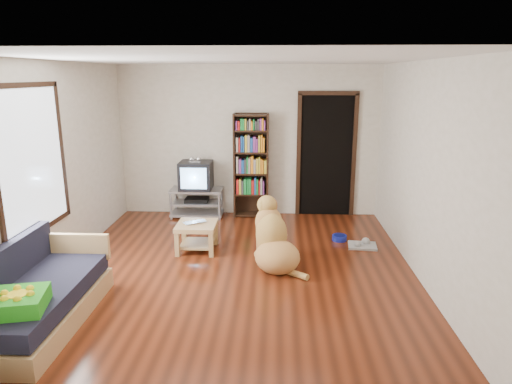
{
  "coord_description": "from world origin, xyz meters",
  "views": [
    {
      "loc": [
        0.51,
        -5.4,
        2.43
      ],
      "look_at": [
        0.22,
        0.53,
        0.9
      ],
      "focal_mm": 32.0,
      "sensor_mm": 36.0,
      "label": 1
    }
  ],
  "objects_px": {
    "crt_tv": "(196,175)",
    "bookshelf": "(251,160)",
    "grey_rag": "(362,246)",
    "dog_bowl": "(339,238)",
    "dog": "(273,241)",
    "laptop": "(196,223)",
    "coffee_table": "(197,232)",
    "tv_stand": "(197,202)",
    "sofa": "(37,299)",
    "green_cushion": "(19,302)"
  },
  "relations": [
    {
      "from": "laptop",
      "to": "crt_tv",
      "type": "distance_m",
      "value": 1.71
    },
    {
      "from": "grey_rag",
      "to": "bookshelf",
      "type": "relative_size",
      "value": 0.22
    },
    {
      "from": "tv_stand",
      "to": "bookshelf",
      "type": "xyz_separation_m",
      "value": [
        0.95,
        0.09,
        0.73
      ]
    },
    {
      "from": "dog_bowl",
      "to": "crt_tv",
      "type": "xyz_separation_m",
      "value": [
        -2.36,
        1.12,
        0.7
      ]
    },
    {
      "from": "laptop",
      "to": "dog_bowl",
      "type": "distance_m",
      "value": 2.18
    },
    {
      "from": "dog_bowl",
      "to": "bookshelf",
      "type": "bearing_deg",
      "value": 139.62
    },
    {
      "from": "green_cushion",
      "to": "sofa",
      "type": "relative_size",
      "value": 0.25
    },
    {
      "from": "sofa",
      "to": "green_cushion",
      "type": "bearing_deg",
      "value": -75.81
    },
    {
      "from": "grey_rag",
      "to": "dog",
      "type": "distance_m",
      "value": 1.51
    },
    {
      "from": "bookshelf",
      "to": "coffee_table",
      "type": "relative_size",
      "value": 3.27
    },
    {
      "from": "crt_tv",
      "to": "sofa",
      "type": "xyz_separation_m",
      "value": [
        -0.97,
        -3.65,
        -0.48
      ]
    },
    {
      "from": "grey_rag",
      "to": "dog",
      "type": "xyz_separation_m",
      "value": [
        -1.29,
        -0.72,
        0.32
      ]
    },
    {
      "from": "grey_rag",
      "to": "coffee_table",
      "type": "relative_size",
      "value": 0.73
    },
    {
      "from": "laptop",
      "to": "sofa",
      "type": "xyz_separation_m",
      "value": [
        -1.25,
        -2.0,
        -0.15
      ]
    },
    {
      "from": "dog_bowl",
      "to": "tv_stand",
      "type": "bearing_deg",
      "value": 154.94
    },
    {
      "from": "crt_tv",
      "to": "sofa",
      "type": "height_order",
      "value": "crt_tv"
    },
    {
      "from": "grey_rag",
      "to": "sofa",
      "type": "bearing_deg",
      "value": -147.86
    },
    {
      "from": "laptop",
      "to": "dog",
      "type": "bearing_deg",
      "value": -54.15
    },
    {
      "from": "laptop",
      "to": "dog_bowl",
      "type": "relative_size",
      "value": 1.46
    },
    {
      "from": "green_cushion",
      "to": "dog",
      "type": "xyz_separation_m",
      "value": [
        2.21,
        2.05,
        -0.16
      ]
    },
    {
      "from": "grey_rag",
      "to": "dog_bowl",
      "type": "bearing_deg",
      "value": 140.19
    },
    {
      "from": "bookshelf",
      "to": "coffee_table",
      "type": "xyz_separation_m",
      "value": [
        -0.67,
        -1.69,
        -0.72
      ]
    },
    {
      "from": "green_cushion",
      "to": "bookshelf",
      "type": "distance_m",
      "value": 4.61
    },
    {
      "from": "green_cushion",
      "to": "dog",
      "type": "distance_m",
      "value": 3.02
    },
    {
      "from": "coffee_table",
      "to": "dog",
      "type": "distance_m",
      "value": 1.18
    },
    {
      "from": "grey_rag",
      "to": "tv_stand",
      "type": "bearing_deg",
      "value": 153.03
    },
    {
      "from": "coffee_table",
      "to": "dog",
      "type": "relative_size",
      "value": 0.54
    },
    {
      "from": "green_cushion",
      "to": "laptop",
      "type": "distance_m",
      "value": 2.73
    },
    {
      "from": "tv_stand",
      "to": "crt_tv",
      "type": "distance_m",
      "value": 0.47
    },
    {
      "from": "crt_tv",
      "to": "dog",
      "type": "bearing_deg",
      "value": -56.9
    },
    {
      "from": "green_cushion",
      "to": "bookshelf",
      "type": "bearing_deg",
      "value": 53.62
    },
    {
      "from": "dog_bowl",
      "to": "sofa",
      "type": "height_order",
      "value": "sofa"
    },
    {
      "from": "dog_bowl",
      "to": "bookshelf",
      "type": "distance_m",
      "value": 2.08
    },
    {
      "from": "coffee_table",
      "to": "dog_bowl",
      "type": "bearing_deg",
      "value": 13.54
    },
    {
      "from": "grey_rag",
      "to": "sofa",
      "type": "height_order",
      "value": "sofa"
    },
    {
      "from": "bookshelf",
      "to": "dog_bowl",
      "type": "bearing_deg",
      "value": -40.38
    },
    {
      "from": "crt_tv",
      "to": "bookshelf",
      "type": "relative_size",
      "value": 0.32
    },
    {
      "from": "laptop",
      "to": "bookshelf",
      "type": "relative_size",
      "value": 0.18
    },
    {
      "from": "coffee_table",
      "to": "dog",
      "type": "bearing_deg",
      "value": -23.34
    },
    {
      "from": "bookshelf",
      "to": "dog",
      "type": "height_order",
      "value": "bookshelf"
    },
    {
      "from": "dog_bowl",
      "to": "coffee_table",
      "type": "xyz_separation_m",
      "value": [
        -2.08,
        -0.5,
        0.24
      ]
    },
    {
      "from": "green_cushion",
      "to": "grey_rag",
      "type": "distance_m",
      "value": 4.49
    },
    {
      "from": "bookshelf",
      "to": "green_cushion",
      "type": "bearing_deg",
      "value": -113.13
    },
    {
      "from": "laptop",
      "to": "coffee_table",
      "type": "height_order",
      "value": "laptop"
    },
    {
      "from": "dog_bowl",
      "to": "coffee_table",
      "type": "relative_size",
      "value": 0.4
    },
    {
      "from": "laptop",
      "to": "grey_rag",
      "type": "distance_m",
      "value": 2.43
    },
    {
      "from": "dog_bowl",
      "to": "dog",
      "type": "distance_m",
      "value": 1.42
    },
    {
      "from": "green_cushion",
      "to": "tv_stand",
      "type": "relative_size",
      "value": 0.5
    },
    {
      "from": "crt_tv",
      "to": "bookshelf",
      "type": "height_order",
      "value": "bookshelf"
    },
    {
      "from": "tv_stand",
      "to": "crt_tv",
      "type": "height_order",
      "value": "crt_tv"
    }
  ]
}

